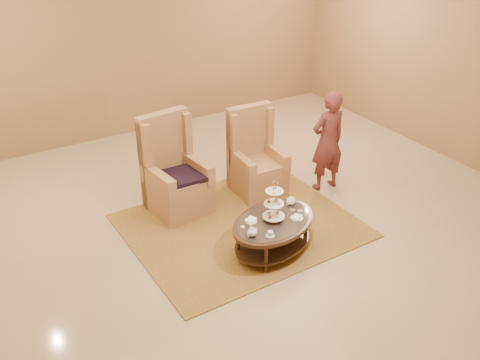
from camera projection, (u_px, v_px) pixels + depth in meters
ground at (257, 232)px, 7.11m from camera, size 8.00×8.00×0.00m
ceiling at (257, 232)px, 7.11m from camera, size 8.00×8.00×0.02m
wall_back at (133, 37)px, 9.26m from camera, size 8.00×0.04×3.50m
rug at (241, 226)px, 7.24m from camera, size 2.97×2.49×0.02m
tea_table at (273, 226)px, 6.59m from camera, size 1.40×1.16×1.00m
armchair_left at (174, 179)px, 7.44m from camera, size 0.83×0.86×1.38m
armchair_right at (255, 164)px, 7.92m from camera, size 0.73×0.75×1.28m
person at (328, 141)px, 7.81m from camera, size 0.57×0.39×1.53m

